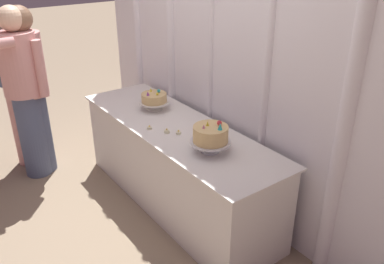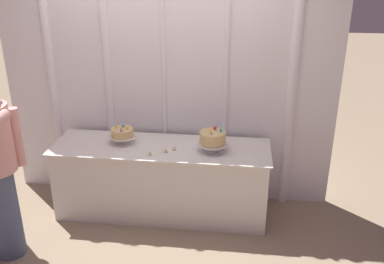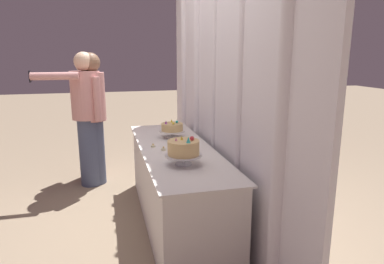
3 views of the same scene
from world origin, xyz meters
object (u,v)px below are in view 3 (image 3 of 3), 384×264
Objects in this scene: cake_display_nearright at (184,149)px; guest_man_dark_suit at (87,112)px; cake_table at (176,185)px; tealight_near_right at (172,151)px; guest_girl_blue_dress at (86,114)px; guest_man_pink_jacket at (93,113)px; tealight_near_left at (164,149)px; cake_display_nearleft at (172,128)px; tealight_far_left at (153,146)px.

guest_man_dark_suit reaches higher than cake_display_nearright.
cake_table is 53.07× the size of tealight_near_right.
cake_display_nearright is 0.18× the size of guest_girl_blue_dress.
tealight_near_right is 0.03× the size of guest_man_pink_jacket.
guest_man_dark_suit is 0.97× the size of guest_girl_blue_dress.
tealight_near_left is at bearing -169.19° from cake_display_nearright.
cake_display_nearleft reaches higher than tealight_near_right.
cake_display_nearright is at bearing 10.81° from tealight_near_left.
cake_display_nearright is 0.18× the size of guest_man_pink_jacket.
cake_display_nearright is at bearing 21.76° from guest_man_dark_suit.
guest_man_pink_jacket is (-1.18, -0.55, 0.14)m from tealight_far_left.
guest_girl_blue_dress reaches higher than guest_man_pink_jacket.
tealight_near_left is at bearing -60.94° from cake_table.
guest_man_dark_suit is at bearing -160.41° from guest_man_pink_jacket.
cake_display_nearleft is 0.91m from cake_display_nearright.
guest_man_pink_jacket is (0.25, 0.09, 0.03)m from guest_man_dark_suit.
cake_display_nearleft is 0.42m from tealight_far_left.
guest_man_pink_jacket is at bearing 19.59° from guest_man_dark_suit.
guest_girl_blue_dress reaches higher than tealight_near_right.
tealight_near_left is at bearing 25.49° from guest_man_pink_jacket.
tealight_near_left reaches higher than tealight_near_right.
cake_table is 0.43m from tealight_far_left.
tealight_near_right is at bearing -176.67° from cake_display_nearright.
guest_girl_blue_dress is (-1.29, -0.71, 0.13)m from tealight_near_left.
tealight_far_left is at bearing -151.78° from tealight_near_left.
tealight_near_left reaches higher than cake_table.
guest_girl_blue_dress is at bearing -151.17° from tealight_far_left.
tealight_near_right is 1.57m from guest_girl_blue_dress.
guest_girl_blue_dress reaches higher than tealight_far_left.
tealight_near_left is 0.09m from tealight_near_right.
tealight_near_right is at bearing 25.44° from guest_man_dark_suit.
tealight_near_left is at bearing 24.59° from guest_man_dark_suit.
guest_man_pink_jacket is (-1.39, -0.69, 0.14)m from tealight_near_right.
cake_display_nearright is 0.61m from tealight_far_left.
guest_man_dark_suit reaches higher than cake_table.
tealight_near_right is (0.14, -0.06, 0.38)m from cake_table.
tealight_far_left is at bearing 24.22° from guest_man_dark_suit.
cake_display_nearleft is 0.55m from tealight_near_right.
tealight_near_right is at bearing 33.09° from tealight_far_left.
guest_man_pink_jacket is (-1.75, -0.71, 0.02)m from cake_display_nearright.
cake_display_nearleft is 1.41m from guest_man_dark_suit.
cake_display_nearleft is 0.17× the size of guest_man_pink_jacket.
cake_display_nearleft is 6.18× the size of tealight_far_left.
cake_display_nearright is (0.51, -0.04, 0.50)m from cake_table.
cake_display_nearright is 7.24× the size of tealight_near_right.
tealight_near_right is 1.81m from guest_man_dark_suit.
cake_table is 0.61m from cake_display_nearleft.
guest_man_pink_jacket reaches higher than cake_display_nearright.
cake_display_nearleft is 6.01× the size of tealight_near_left.
guest_girl_blue_dress is at bearing -151.24° from tealight_near_left.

